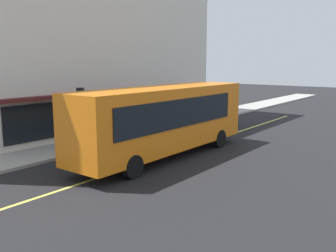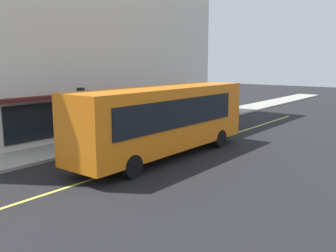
{
  "view_description": "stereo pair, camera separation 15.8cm",
  "coord_description": "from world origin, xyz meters",
  "px_view_note": "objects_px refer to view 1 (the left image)",
  "views": [
    {
      "loc": [
        -14.04,
        -11.11,
        4.7
      ],
      "look_at": [
        0.16,
        -0.32,
        1.6
      ],
      "focal_mm": 39.44,
      "sensor_mm": 36.0,
      "label": 1
    },
    {
      "loc": [
        -13.95,
        -11.24,
        4.7
      ],
      "look_at": [
        0.16,
        -0.32,
        1.6
      ],
      "focal_mm": 39.44,
      "sensor_mm": 36.0,
      "label": 2
    }
  ],
  "objects_px": {
    "pedestrian_by_curb": "(93,124)",
    "bus": "(165,118)",
    "car_navy": "(213,117)",
    "traffic_light": "(81,103)"
  },
  "relations": [
    {
      "from": "pedestrian_by_curb",
      "to": "bus",
      "type": "bearing_deg",
      "value": -87.33
    },
    {
      "from": "bus",
      "to": "car_navy",
      "type": "xyz_separation_m",
      "value": [
        8.94,
        2.46,
        -1.24
      ]
    },
    {
      "from": "bus",
      "to": "pedestrian_by_curb",
      "type": "height_order",
      "value": "bus"
    },
    {
      "from": "bus",
      "to": "pedestrian_by_curb",
      "type": "bearing_deg",
      "value": 92.67
    },
    {
      "from": "traffic_light",
      "to": "car_navy",
      "type": "bearing_deg",
      "value": -11.62
    },
    {
      "from": "traffic_light",
      "to": "pedestrian_by_curb",
      "type": "relative_size",
      "value": 1.81
    },
    {
      "from": "bus",
      "to": "car_navy",
      "type": "relative_size",
      "value": 2.56
    },
    {
      "from": "bus",
      "to": "traffic_light",
      "type": "height_order",
      "value": "bus"
    },
    {
      "from": "bus",
      "to": "pedestrian_by_curb",
      "type": "xyz_separation_m",
      "value": [
        -0.23,
        5.04,
        -0.77
      ]
    },
    {
      "from": "bus",
      "to": "pedestrian_by_curb",
      "type": "distance_m",
      "value": 5.1
    }
  ]
}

